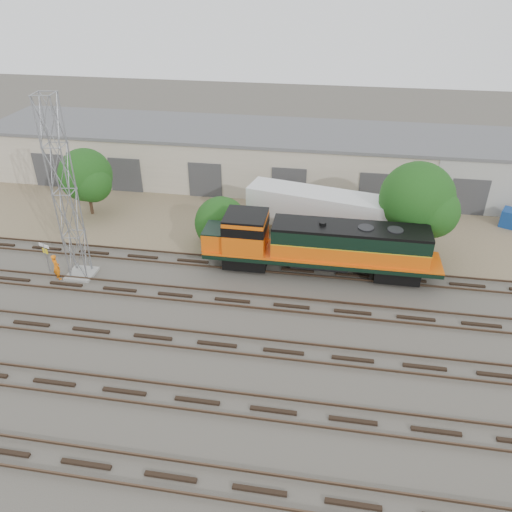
% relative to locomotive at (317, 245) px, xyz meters
% --- Properties ---
extents(ground, '(140.00, 140.00, 0.00)m').
position_rel_locomotive_xyz_m(ground, '(-5.27, -6.00, -2.33)').
color(ground, '#47423A').
rests_on(ground, ground).
extents(dirt_strip, '(80.00, 16.00, 0.02)m').
position_rel_locomotive_xyz_m(dirt_strip, '(-5.27, 9.00, -2.32)').
color(dirt_strip, '#726047').
rests_on(dirt_strip, ground).
extents(tracks, '(80.00, 20.40, 0.28)m').
position_rel_locomotive_xyz_m(tracks, '(-5.27, -9.00, -2.25)').
color(tracks, black).
rests_on(tracks, ground).
extents(warehouse, '(58.40, 10.40, 5.30)m').
position_rel_locomotive_xyz_m(warehouse, '(-5.22, 16.98, 0.32)').
color(warehouse, beige).
rests_on(warehouse, ground).
extents(locomotive, '(16.87, 2.96, 4.05)m').
position_rel_locomotive_xyz_m(locomotive, '(0.00, 0.00, 0.00)').
color(locomotive, black).
rests_on(locomotive, tracks).
extents(signal_tower, '(1.91, 1.91, 12.93)m').
position_rel_locomotive_xyz_m(signal_tower, '(-16.77, -3.08, 3.98)').
color(signal_tower, gray).
rests_on(signal_tower, ground).
extents(sign_post, '(0.94, 0.38, 2.41)m').
position_rel_locomotive_xyz_m(sign_post, '(-19.25, -3.12, -0.65)').
color(sign_post, gray).
rests_on(sign_post, ground).
extents(worker, '(0.86, 0.78, 1.97)m').
position_rel_locomotive_xyz_m(worker, '(-18.20, -3.80, -1.35)').
color(worker, orange).
rests_on(worker, ground).
extents(semi_trailer, '(13.84, 5.51, 4.18)m').
position_rel_locomotive_xyz_m(semi_trailer, '(1.20, 4.81, 0.30)').
color(semi_trailer, silver).
rests_on(semi_trailer, ground).
extents(dumpster_blue, '(2.08, 2.04, 1.50)m').
position_rel_locomotive_xyz_m(dumpster_blue, '(16.11, 10.15, -1.58)').
color(dumpster_blue, navy).
rests_on(dumpster_blue, ground).
extents(tree_west, '(4.83, 4.60, 6.02)m').
position_rel_locomotive_xyz_m(tree_west, '(-20.27, 6.46, 1.27)').
color(tree_west, '#382619').
rests_on(tree_west, ground).
extents(tree_mid, '(4.43, 4.21, 4.21)m').
position_rel_locomotive_xyz_m(tree_mid, '(-7.49, 3.00, -0.58)').
color(tree_mid, '#382619').
rests_on(tree_mid, ground).
extents(tree_east, '(5.78, 5.50, 7.43)m').
position_rel_locomotive_xyz_m(tree_east, '(7.24, 3.70, 2.20)').
color(tree_east, '#382619').
rests_on(tree_east, ground).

